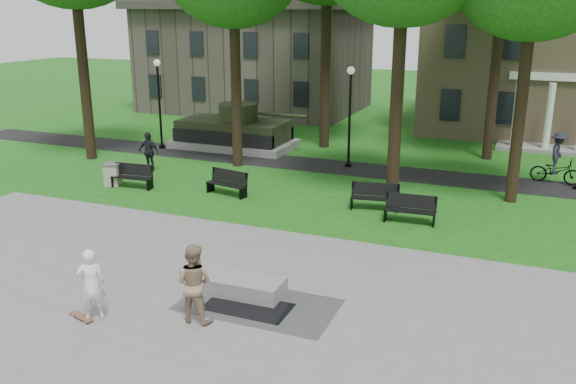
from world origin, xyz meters
name	(u,v)px	position (x,y,z in m)	size (l,w,h in m)	color
ground	(214,259)	(0.00, 0.00, 0.00)	(120.00, 120.00, 0.00)	#165113
plaza	(109,338)	(0.00, -5.00, 0.01)	(22.00, 16.00, 0.02)	gray
footpath	(336,167)	(0.00, 12.00, 0.01)	(44.00, 2.60, 0.01)	black
building_right	(568,59)	(10.00, 26.00, 4.34)	(17.00, 12.00, 8.60)	#9E8460
building_left	(256,60)	(-11.00, 26.50, 3.60)	(15.00, 10.00, 7.20)	#4C443D
lamp_left	(159,97)	(-10.00, 12.30, 2.79)	(0.36, 0.36, 4.73)	black
lamp_mid	(350,109)	(0.50, 12.30, 2.79)	(0.36, 0.36, 4.73)	black
tank_monument	(234,132)	(-6.46, 14.00, 0.86)	(7.45, 3.40, 2.40)	gray
puddle	(248,307)	(2.31, -2.42, 0.02)	(2.20, 1.20, 0.00)	black
concrete_block	(243,286)	(1.86, -1.79, 0.24)	(2.20, 1.00, 0.45)	gray
skateboard	(81,317)	(-1.18, -4.53, 0.06)	(0.78, 0.20, 0.07)	brown
skateboarder	(91,285)	(-0.89, -4.41, 0.94)	(0.67, 0.44, 1.83)	white
friend_watching	(194,283)	(1.43, -3.52, 1.01)	(0.96, 0.75, 1.97)	#987D62
pedestrian_walker	(149,152)	(-7.86, 8.04, 0.92)	(1.07, 0.45, 1.83)	black
cyclist	(557,163)	(9.62, 12.94, 0.92)	(2.15, 1.25, 2.26)	black
park_bench_0	(133,175)	(-6.90, 5.48, 0.52)	(1.83, 0.65, 1.00)	black
park_bench_1	(227,182)	(-2.73, 6.09, 0.52)	(1.85, 0.87, 1.00)	black
park_bench_2	(375,196)	(3.31, 6.51, 0.52)	(1.85, 0.81, 1.00)	black
park_bench_3	(410,208)	(4.83, 5.55, 0.52)	(1.82, 0.63, 1.00)	black
trash_bin	(113,174)	(-7.92, 5.44, 0.49)	(0.83, 0.83, 0.96)	#B0A691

